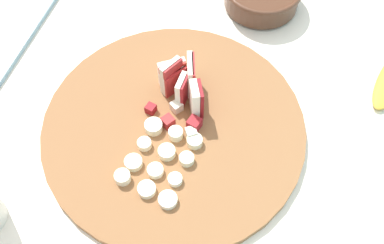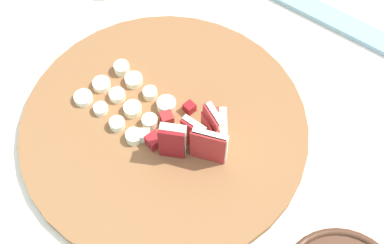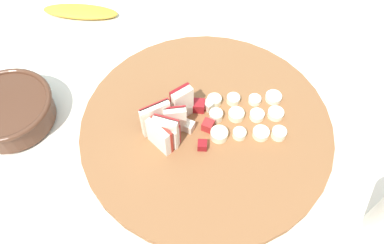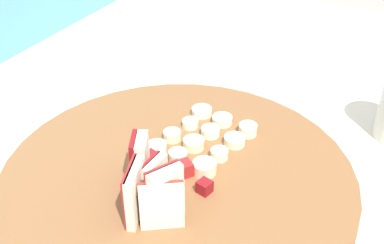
{
  "view_description": "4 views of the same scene",
  "coord_description": "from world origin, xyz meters",
  "px_view_note": "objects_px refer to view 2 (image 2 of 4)",
  "views": [
    {
      "loc": [
        0.46,
        0.11,
        1.55
      ],
      "look_at": [
        0.09,
        -0.0,
        0.94
      ],
      "focal_mm": 42.8,
      "sensor_mm": 36.0,
      "label": 1
    },
    {
      "loc": [
        -0.21,
        0.31,
        1.66
      ],
      "look_at": [
        0.04,
        -0.04,
        0.96
      ],
      "focal_mm": 54.11,
      "sensor_mm": 36.0,
      "label": 2
    },
    {
      "loc": [
        0.0,
        -0.39,
        1.45
      ],
      "look_at": [
        0.06,
        -0.03,
        0.92
      ],
      "focal_mm": 35.2,
      "sensor_mm": 36.0,
      "label": 3
    },
    {
      "loc": [
        -0.33,
        -0.28,
        1.31
      ],
      "look_at": [
        0.13,
        -0.03,
        0.96
      ],
      "focal_mm": 47.13,
      "sensor_mm": 36.0,
      "label": 4
    }
  ],
  "objects_px": {
    "cutting_board": "(164,128)",
    "apple_wedge_fan": "(203,135)",
    "banana_slice_rows": "(128,101)",
    "apple_dice_pile": "(166,128)"
  },
  "relations": [
    {
      "from": "cutting_board",
      "to": "apple_wedge_fan",
      "type": "xyz_separation_m",
      "value": [
        -0.07,
        -0.01,
        0.04
      ]
    },
    {
      "from": "cutting_board",
      "to": "apple_wedge_fan",
      "type": "bearing_deg",
      "value": -173.84
    },
    {
      "from": "banana_slice_rows",
      "to": "cutting_board",
      "type": "bearing_deg",
      "value": 179.45
    },
    {
      "from": "apple_wedge_fan",
      "to": "apple_dice_pile",
      "type": "height_order",
      "value": "apple_wedge_fan"
    },
    {
      "from": "cutting_board",
      "to": "banana_slice_rows",
      "type": "relative_size",
      "value": 3.06
    },
    {
      "from": "apple_wedge_fan",
      "to": "banana_slice_rows",
      "type": "xyz_separation_m",
      "value": [
        0.14,
        0.01,
        -0.02
      ]
    },
    {
      "from": "cutting_board",
      "to": "apple_dice_pile",
      "type": "relative_size",
      "value": 4.49
    },
    {
      "from": "cutting_board",
      "to": "banana_slice_rows",
      "type": "bearing_deg",
      "value": -0.55
    },
    {
      "from": "apple_wedge_fan",
      "to": "apple_dice_pile",
      "type": "bearing_deg",
      "value": 12.13
    },
    {
      "from": "apple_dice_pile",
      "to": "cutting_board",
      "type": "bearing_deg",
      "value": -33.18
    }
  ]
}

